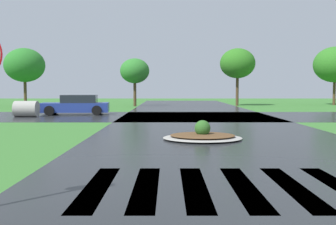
{
  "coord_description": "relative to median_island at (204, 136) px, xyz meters",
  "views": [
    {
      "loc": [
        -1.84,
        -2.73,
        1.84
      ],
      "look_at": [
        -1.89,
        13.03,
        0.8
      ],
      "focal_mm": 41.39,
      "sensor_mm": 36.0,
      "label": 1
    }
  ],
  "objects": [
    {
      "name": "asphalt_cross_road",
      "position": [
        0.63,
        10.8,
        -0.13
      ],
      "size": [
        90.0,
        8.54,
        0.01
      ],
      "primitive_type": "cube",
      "color": "#232628",
      "rests_on": "ground"
    },
    {
      "name": "median_island",
      "position": [
        0.0,
        0.0,
        0.0
      ],
      "size": [
        2.78,
        2.38,
        0.68
      ],
      "color": "#9E9B93",
      "rests_on": "ground"
    },
    {
      "name": "background_treeline",
      "position": [
        2.85,
        24.96,
        3.87
      ],
      "size": [
        34.86,
        6.6,
        5.97
      ],
      "color": "#4C3823",
      "rests_on": "ground"
    },
    {
      "name": "crosswalk_stripes",
      "position": [
        0.63,
        -6.48,
        -0.13
      ],
      "size": [
        6.75,
        3.24,
        0.01
      ],
      "color": "white",
      "rests_on": "ground"
    },
    {
      "name": "asphalt_roadway",
      "position": [
        0.63,
        -0.77,
        -0.13
      ],
      "size": [
        9.48,
        80.0,
        0.01
      ],
      "primitive_type": "cube",
      "color": "#232628",
      "rests_on": "ground"
    },
    {
      "name": "car_dark_suv",
      "position": [
        -7.38,
        12.45,
        0.49
      ],
      "size": [
        4.59,
        2.4,
        1.32
      ],
      "rotation": [
        0.0,
        0.0,
        3.23
      ],
      "color": "navy",
      "rests_on": "ground"
    },
    {
      "name": "drainage_pipe_stack",
      "position": [
        -9.98,
        10.36,
        0.36
      ],
      "size": [
        1.39,
        0.99,
        0.99
      ],
      "color": "#9E9B93",
      "rests_on": "ground"
    }
  ]
}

